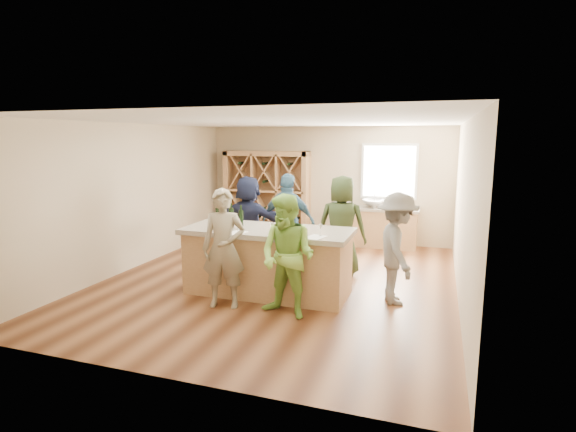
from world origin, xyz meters
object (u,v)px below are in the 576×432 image
(wine_rack, at_px, (267,195))
(person_far_left, at_px, (249,220))
(wine_bottle_c, at_px, (231,218))
(person_near_left, at_px, (224,249))
(sink, at_px, (374,204))
(wine_bottle_d, at_px, (241,220))
(person_near_right, at_px, (288,256))
(wine_bottle_a, at_px, (218,217))
(person_far_mid, at_px, (288,222))
(person_far_right, at_px, (342,226))
(tasting_counter_base, at_px, (268,263))
(person_server, at_px, (397,249))
(wine_bottle_b, at_px, (219,221))

(wine_rack, bearing_deg, person_far_left, -77.40)
(wine_bottle_c, height_order, person_near_left, person_near_left)
(sink, relative_size, person_far_left, 0.30)
(wine_bottle_c, relative_size, person_near_left, 0.18)
(wine_bottle_d, distance_m, person_far_left, 1.88)
(person_near_right, distance_m, person_far_left, 2.87)
(wine_bottle_a, distance_m, person_far_mid, 1.74)
(person_far_mid, xyz_separation_m, person_far_right, (1.06, -0.07, -0.00))
(wine_rack, bearing_deg, wine_bottle_a, -80.02)
(wine_bottle_d, bearing_deg, person_near_right, -32.29)
(tasting_counter_base, distance_m, person_far_right, 1.72)
(tasting_counter_base, height_order, person_far_left, person_far_left)
(person_far_mid, xyz_separation_m, person_far_left, (-0.87, 0.09, -0.04))
(tasting_counter_base, relative_size, wine_bottle_a, 8.14)
(person_server, distance_m, person_far_left, 3.32)
(sink, height_order, wine_bottle_c, wine_bottle_c)
(wine_bottle_d, distance_m, person_far_mid, 1.70)
(wine_rack, xyz_separation_m, tasting_counter_base, (1.54, -3.92, -0.60))
(wine_rack, relative_size, person_near_right, 1.25)
(wine_bottle_a, relative_size, person_near_right, 0.18)
(sink, height_order, person_far_mid, person_far_mid)
(wine_rack, relative_size, person_far_left, 1.23)
(wine_bottle_c, distance_m, person_near_left, 0.74)
(person_near_left, distance_m, person_far_left, 2.39)
(person_server, bearing_deg, person_far_left, 47.88)
(wine_bottle_d, xyz_separation_m, person_far_mid, (0.24, 1.65, -0.31))
(tasting_counter_base, distance_m, person_far_left, 1.89)
(person_near_right, bearing_deg, person_near_left, -168.76)
(person_far_mid, bearing_deg, person_near_right, 113.55)
(sink, height_order, wine_bottle_a, wine_bottle_a)
(wine_rack, distance_m, wine_bottle_d, 4.27)
(person_near_right, relative_size, person_far_right, 0.95)
(wine_bottle_b, distance_m, person_server, 2.82)
(wine_rack, bearing_deg, person_far_right, -45.78)
(person_far_mid, bearing_deg, wine_bottle_b, 76.69)
(tasting_counter_base, distance_m, wine_bottle_d, 0.85)
(wine_bottle_b, distance_m, person_near_left, 0.66)
(person_near_left, xyz_separation_m, person_far_right, (1.33, 2.15, 0.03))
(wine_bottle_a, xyz_separation_m, person_far_left, (-0.18, 1.66, -0.35))
(tasting_counter_base, relative_size, person_far_right, 1.40)
(wine_bottle_b, bearing_deg, tasting_counter_base, 21.11)
(person_far_right, bearing_deg, tasting_counter_base, 56.55)
(wine_bottle_c, bearing_deg, wine_bottle_b, -134.40)
(person_far_left, bearing_deg, wine_bottle_b, 108.58)
(wine_bottle_d, relative_size, person_near_right, 0.18)
(person_far_mid, bearing_deg, person_server, 155.29)
(wine_bottle_a, relative_size, person_far_right, 0.17)
(tasting_counter_base, bearing_deg, person_far_mid, 95.44)
(person_far_right, xyz_separation_m, person_far_left, (-1.93, 0.16, -0.04))
(person_far_mid, relative_size, person_far_right, 1.00)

